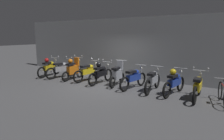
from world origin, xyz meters
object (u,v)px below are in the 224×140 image
(motorbike_slot_1, at_px, (62,69))
(motorbike_slot_4, at_px, (101,73))
(motorbike_slot_0, at_px, (49,67))
(motorbike_slot_7, at_px, (153,80))
(motorbike_slot_6, at_px, (134,78))
(motorbike_slot_3, at_px, (88,72))
(motorbike_slot_9, at_px, (198,87))
(motorbike_slot_2, at_px, (73,69))
(bicycle, at_px, (223,94))
(motorbike_slot_5, at_px, (118,75))
(motorbike_slot_8, at_px, (174,82))

(motorbike_slot_1, distance_m, motorbike_slot_4, 2.68)
(motorbike_slot_0, relative_size, motorbike_slot_7, 0.99)
(motorbike_slot_1, xyz_separation_m, motorbike_slot_4, (2.68, 0.07, 0.04))
(motorbike_slot_6, bearing_deg, motorbike_slot_1, -178.94)
(motorbike_slot_3, height_order, motorbike_slot_6, motorbike_slot_3)
(motorbike_slot_9, bearing_deg, motorbike_slot_2, 179.86)
(motorbike_slot_3, height_order, bicycle, motorbike_slot_3)
(motorbike_slot_2, relative_size, bicycle, 0.99)
(motorbike_slot_2, bearing_deg, motorbike_slot_3, 11.15)
(bicycle, bearing_deg, motorbike_slot_7, 176.43)
(motorbike_slot_4, bearing_deg, motorbike_slot_2, -177.44)
(motorbike_slot_4, relative_size, bicycle, 1.15)
(motorbike_slot_3, xyz_separation_m, motorbike_slot_5, (1.78, 0.02, 0.03))
(motorbike_slot_0, height_order, motorbike_slot_3, same)
(motorbike_slot_4, xyz_separation_m, bicycle, (5.31, -0.12, -0.17))
(motorbike_slot_3, xyz_separation_m, motorbike_slot_6, (2.69, -0.08, -0.00))
(motorbike_slot_0, bearing_deg, motorbike_slot_6, 1.92)
(motorbike_slot_3, bearing_deg, bicycle, -2.05)
(bicycle, bearing_deg, motorbike_slot_0, -179.73)
(motorbike_slot_0, height_order, motorbike_slot_8, motorbike_slot_0)
(motorbike_slot_0, distance_m, motorbike_slot_5, 4.48)
(motorbike_slot_6, relative_size, motorbike_slot_8, 1.00)
(motorbike_slot_5, height_order, motorbike_slot_9, motorbike_slot_5)
(motorbike_slot_3, relative_size, motorbike_slot_6, 1.00)
(motorbike_slot_1, distance_m, bicycle, 7.99)
(motorbike_slot_6, distance_m, bicycle, 3.52)
(motorbike_slot_9, height_order, bicycle, motorbike_slot_9)
(motorbike_slot_5, xyz_separation_m, motorbike_slot_8, (2.69, -0.07, 0.00))
(motorbike_slot_3, relative_size, motorbike_slot_7, 1.00)
(motorbike_slot_1, height_order, motorbike_slot_3, same)
(motorbike_slot_4, relative_size, motorbike_slot_9, 1.00)
(motorbike_slot_5, xyz_separation_m, motorbike_slot_6, (0.91, -0.10, -0.03))
(motorbike_slot_9, bearing_deg, motorbike_slot_4, 178.78)
(motorbike_slot_3, xyz_separation_m, bicycle, (6.20, -0.22, -0.13))
(motorbike_slot_0, height_order, bicycle, motorbike_slot_0)
(motorbike_slot_5, bearing_deg, motorbike_slot_4, -172.52)
(motorbike_slot_4, height_order, motorbike_slot_6, motorbike_slot_4)
(motorbike_slot_8, relative_size, motorbike_slot_9, 0.99)
(motorbike_slot_8, bearing_deg, motorbike_slot_4, -179.31)
(motorbike_slot_6, distance_m, motorbike_slot_7, 0.89)
(motorbike_slot_0, xyz_separation_m, motorbike_slot_4, (3.59, 0.17, 0.00))
(motorbike_slot_2, bearing_deg, bicycle, -0.36)
(motorbike_slot_4, height_order, motorbike_slot_8, motorbike_slot_4)
(motorbike_slot_2, relative_size, motorbike_slot_9, 0.86)
(motorbike_slot_0, relative_size, motorbike_slot_1, 1.00)
(motorbike_slot_8, distance_m, motorbike_slot_9, 0.90)
(motorbike_slot_7, bearing_deg, bicycle, -3.57)
(motorbike_slot_1, bearing_deg, motorbike_slot_4, 1.47)
(motorbike_slot_3, distance_m, motorbike_slot_7, 3.58)
(motorbike_slot_2, distance_m, motorbike_slot_4, 1.80)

